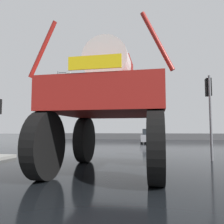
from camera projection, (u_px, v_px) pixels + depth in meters
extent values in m
plane|color=black|center=(122.00, 146.00, 18.87)|extent=(120.00, 120.00, 0.00)
cylinder|color=black|center=(85.00, 140.00, 9.77)|extent=(0.46, 1.93, 1.92)
cylinder|color=black|center=(156.00, 140.00, 9.18)|extent=(0.46, 1.93, 1.92)
cylinder|color=black|center=(45.00, 145.00, 6.27)|extent=(0.46, 1.93, 1.92)
cylinder|color=black|center=(156.00, 147.00, 5.68)|extent=(0.46, 1.93, 1.92)
cube|color=maroon|center=(111.00, 101.00, 7.84)|extent=(3.67, 4.37, 0.98)
cube|color=maroon|center=(113.00, 75.00, 8.36)|extent=(1.37, 1.43, 1.11)
cylinder|color=silver|center=(107.00, 62.00, 7.33)|extent=(1.48, 1.07, 1.45)
cylinder|color=maroon|center=(43.00, 50.00, 6.37)|extent=(0.84, 0.14, 1.63)
cylinder|color=maroon|center=(157.00, 41.00, 5.75)|extent=(0.86, 0.14, 1.63)
cube|color=yellow|center=(94.00, 62.00, 5.78)|extent=(1.43, 0.08, 0.36)
cube|color=#B7B7BF|center=(151.00, 138.00, 24.37)|extent=(2.15, 4.27, 0.70)
cube|color=#23282D|center=(151.00, 132.00, 24.28)|extent=(1.79, 2.26, 0.64)
cylinder|color=black|center=(145.00, 139.00, 25.88)|extent=(0.25, 0.62, 0.60)
cylinder|color=black|center=(160.00, 140.00, 25.41)|extent=(0.25, 0.62, 0.60)
cylinder|color=black|center=(142.00, 140.00, 23.30)|extent=(0.25, 0.62, 0.60)
cylinder|color=black|center=(158.00, 141.00, 22.82)|extent=(0.25, 0.62, 0.60)
sphere|color=red|center=(1.00, 102.00, 12.59)|extent=(0.17, 0.17, 0.17)
sphere|color=#3C2403|center=(0.00, 107.00, 12.57)|extent=(0.17, 0.17, 0.17)
sphere|color=black|center=(0.00, 112.00, 12.55)|extent=(0.17, 0.17, 0.17)
cylinder|color=slate|center=(211.00, 117.00, 10.24)|extent=(0.11, 0.11, 3.93)
cube|color=black|center=(208.00, 87.00, 10.57)|extent=(0.24, 0.32, 0.84)
sphere|color=red|center=(207.00, 82.00, 10.78)|extent=(0.17, 0.17, 0.17)
sphere|color=#3C2403|center=(207.00, 88.00, 10.76)|extent=(0.17, 0.17, 0.17)
sphere|color=black|center=(208.00, 94.00, 10.73)|extent=(0.17, 0.17, 0.17)
cylinder|color=slate|center=(80.00, 128.00, 27.12)|extent=(0.11, 0.11, 3.28)
cube|color=black|center=(81.00, 119.00, 27.42)|extent=(0.24, 0.32, 0.84)
sphere|color=red|center=(81.00, 117.00, 27.63)|extent=(0.17, 0.17, 0.17)
sphere|color=#3C2403|center=(81.00, 119.00, 27.61)|extent=(0.17, 0.17, 0.17)
sphere|color=black|center=(81.00, 121.00, 27.59)|extent=(0.17, 0.17, 0.17)
cylinder|color=slate|center=(57.00, 106.00, 27.26)|extent=(0.18, 0.18, 8.61)
cylinder|color=slate|center=(63.00, 72.00, 27.48)|extent=(1.35, 0.10, 0.10)
cube|color=silver|center=(68.00, 73.00, 27.36)|extent=(0.50, 0.24, 0.16)
cube|color=#59595B|center=(134.00, 136.00, 33.26)|extent=(30.23, 0.24, 0.90)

